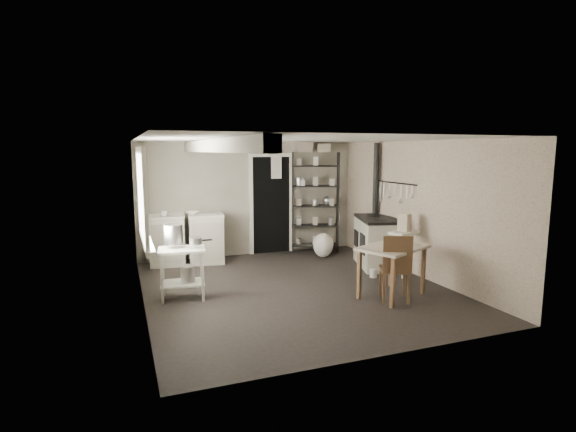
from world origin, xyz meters
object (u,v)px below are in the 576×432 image
object	(u,v)px
base_cabinets	(187,239)
flour_sack	(323,245)
stockpot	(173,234)
work_table	(392,271)
shelf_rack	(315,207)
chair	(395,267)
prep_table	(182,272)
stove	(377,243)

from	to	relation	value
base_cabinets	flour_sack	bearing A→B (deg)	-2.97
stockpot	work_table	distance (m)	3.22
work_table	shelf_rack	bearing A→B (deg)	86.70
flour_sack	work_table	bearing A→B (deg)	-92.30
shelf_rack	work_table	distance (m)	3.23
stockpot	flour_sack	world-z (taller)	stockpot
stockpot	flour_sack	size ratio (longest dim) A/B	0.57
work_table	flour_sack	size ratio (longest dim) A/B	2.00
chair	base_cabinets	bearing A→B (deg)	151.86
base_cabinets	shelf_rack	xyz separation A→B (m)	(2.71, 0.12, 0.49)
base_cabinets	stockpot	bearing A→B (deg)	-96.03
stockpot	shelf_rack	distance (m)	3.79
shelf_rack	chair	bearing A→B (deg)	-72.45
work_table	prep_table	bearing A→B (deg)	161.35
base_cabinets	chair	world-z (taller)	chair
prep_table	shelf_rack	size ratio (longest dim) A/B	0.36
prep_table	flour_sack	bearing A→B (deg)	28.17
stockpot	chair	xyz separation A→B (m)	(2.92, -1.25, -0.45)
base_cabinets	chair	bearing A→B (deg)	-45.38
shelf_rack	stove	size ratio (longest dim) A/B	1.81
shelf_rack	flour_sack	size ratio (longest dim) A/B	4.23
work_table	flour_sack	bearing A→B (deg)	87.70
stockpot	chair	distance (m)	3.21
shelf_rack	chair	distance (m)	3.37
shelf_rack	chair	world-z (taller)	shelf_rack
work_table	stockpot	bearing A→B (deg)	160.05
flour_sack	stove	bearing A→B (deg)	-57.46
stockpot	base_cabinets	xyz separation A→B (m)	(0.46, 1.96, -0.48)
shelf_rack	work_table	bearing A→B (deg)	-71.55
prep_table	base_cabinets	world-z (taller)	base_cabinets
base_cabinets	stove	bearing A→B (deg)	-16.91
flour_sack	base_cabinets	bearing A→B (deg)	169.96
shelf_rack	work_table	world-z (taller)	shelf_rack
chair	flour_sack	world-z (taller)	chair
stove	prep_table	bearing A→B (deg)	-153.30
shelf_rack	flour_sack	bearing A→B (deg)	-75.90
prep_table	stockpot	xyz separation A→B (m)	(-0.09, 0.11, 0.54)
stockpot	work_table	size ratio (longest dim) A/B	0.28
prep_table	flour_sack	world-z (taller)	prep_table
prep_table	chair	size ratio (longest dim) A/B	0.76
chair	shelf_rack	bearing A→B (deg)	110.12
base_cabinets	work_table	size ratio (longest dim) A/B	1.45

